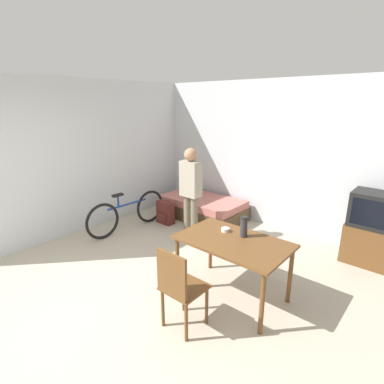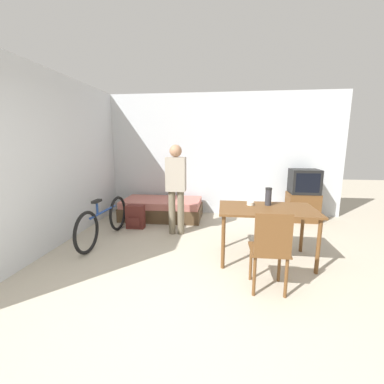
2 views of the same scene
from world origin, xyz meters
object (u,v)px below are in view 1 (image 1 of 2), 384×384
Objects in this scene: person_standing at (191,188)px; thermos_flask at (244,226)px; tv at (370,229)px; bicycle at (128,213)px; daybed at (203,208)px; mate_bowl at (225,230)px; wooden_chair at (179,286)px; dining_table at (233,247)px; backpack at (165,213)px.

thermos_flask is at bearing -25.77° from person_standing.
tv reaches higher than bicycle.
mate_bowl is at bearing -44.29° from daybed.
thermos_flask reaches higher than mate_bowl.
daybed is at bearing 139.98° from thermos_flask.
daybed is 16.57× the size of mate_bowl.
person_standing reaches higher than tv.
person_standing is 15.51× the size of mate_bowl.
wooden_chair is 1.08m from thermos_flask.
dining_table is (1.92, -1.81, 0.46)m from daybed.
backpack reaches higher than daybed.
wooden_chair is at bearing -95.88° from dining_table.
tv is at bearing 55.30° from mate_bowl.
bicycle is at bearing -115.22° from daybed.
mate_bowl is at bearing -30.99° from person_standing.
dining_table is 12.59× the size of mate_bowl.
bicycle is 1.07× the size of person_standing.
mate_bowl is (-0.25, -0.02, -0.12)m from thermos_flask.
tv reaches higher than backpack.
tv is 3.96m from bicycle.
thermos_flask is at bearing 77.54° from dining_table.
wooden_chair reaches higher than daybed.
person_standing is at bearing -156.07° from tv.
daybed is at bearing -176.80° from tv.
daybed is at bearing 117.75° from person_standing.
dining_table is at bearing -25.42° from backpack.
daybed is 2.64m from thermos_flask.
tv reaches higher than dining_table.
thermos_flask is (1.46, -0.71, -0.03)m from person_standing.
dining_table is at bearing -31.46° from person_standing.
thermos_flask is at bearing -21.58° from backpack.
bicycle is 3.78× the size of backpack.
tv is 0.84× the size of dining_table.
tv reaches higher than mate_bowl.
wooden_chair reaches higher than mate_bowl.
tv is 0.64× the size of bicycle.
daybed is at bearing 64.78° from bicycle.
daybed is at bearing 135.71° from mate_bowl.
thermos_flask is at bearing 5.52° from mate_bowl.
wooden_chair is 0.55× the size of bicycle.
backpack is at bearing 158.42° from thermos_flask.
backpack is (-2.30, 0.91, -0.67)m from thermos_flask.
backpack is at bearing 138.62° from wooden_chair.
thermos_flask is at bearing 83.02° from wooden_chair.
thermos_flask is (1.96, -1.64, 0.68)m from daybed.
mate_bowl is 2.32m from backpack.
person_standing reaches higher than thermos_flask.
daybed is 2.45m from mate_bowl.
dining_table is 2.55m from backpack.
bicycle is at bearing 174.59° from thermos_flask.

